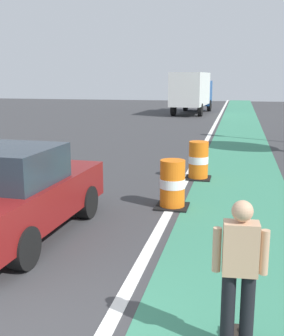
% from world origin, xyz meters
% --- Properties ---
extents(bike_lane_strip, '(2.50, 80.00, 0.01)m').
position_xyz_m(bike_lane_strip, '(2.40, 12.00, 0.00)').
color(bike_lane_strip, '#387F60').
rests_on(bike_lane_strip, ground).
extents(lane_divider_stripe, '(0.20, 80.00, 0.01)m').
position_xyz_m(lane_divider_stripe, '(0.90, 12.00, 0.01)').
color(lane_divider_stripe, silver).
rests_on(lane_divider_stripe, ground).
extents(skateboarder_on_lane, '(0.57, 0.81, 1.69)m').
position_xyz_m(skateboarder_on_lane, '(2.38, 0.40, 0.91)').
color(skateboarder_on_lane, black).
rests_on(skateboarder_on_lane, ground).
extents(parked_sedan_nearest, '(2.05, 4.17, 1.70)m').
position_xyz_m(parked_sedan_nearest, '(-1.60, 3.00, 0.83)').
color(parked_sedan_nearest, maroon).
rests_on(parked_sedan_nearest, ground).
extents(traffic_barrel_front, '(0.73, 0.73, 1.09)m').
position_xyz_m(traffic_barrel_front, '(0.92, 5.41, 0.53)').
color(traffic_barrel_front, orange).
rests_on(traffic_barrel_front, ground).
extents(traffic_barrel_mid, '(0.73, 0.73, 1.09)m').
position_xyz_m(traffic_barrel_mid, '(1.23, 8.33, 0.53)').
color(traffic_barrel_mid, orange).
rests_on(traffic_barrel_mid, ground).
extents(delivery_truck_down_block, '(2.76, 7.72, 3.23)m').
position_xyz_m(delivery_truck_down_block, '(-1.39, 30.84, 1.85)').
color(delivery_truck_down_block, silver).
rests_on(delivery_truck_down_block, ground).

